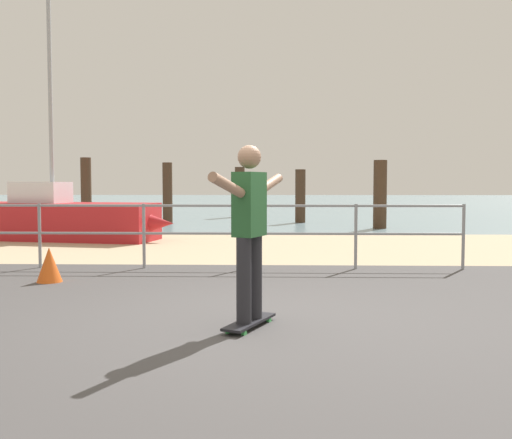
% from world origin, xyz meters
% --- Properties ---
extents(ground_plane, '(24.00, 10.00, 0.04)m').
position_xyz_m(ground_plane, '(0.00, -1.00, 0.00)').
color(ground_plane, '#474444').
rests_on(ground_plane, ground).
extents(beach_strip, '(24.00, 6.00, 0.04)m').
position_xyz_m(beach_strip, '(0.00, 7.00, 0.00)').
color(beach_strip, tan).
rests_on(beach_strip, ground).
extents(sea_surface, '(72.00, 50.00, 0.04)m').
position_xyz_m(sea_surface, '(0.00, 35.00, 0.00)').
color(sea_surface, '#75939E').
rests_on(sea_surface, ground).
extents(railing_fence, '(10.15, 0.05, 1.05)m').
position_xyz_m(railing_fence, '(-1.83, 3.60, 0.70)').
color(railing_fence, gray).
rests_on(railing_fence, ground).
extents(sailboat, '(5.06, 2.17, 5.69)m').
position_xyz_m(sailboat, '(-4.61, 8.24, 0.53)').
color(sailboat, '#B21E23').
rests_on(sailboat, ground).
extents(skateboard, '(0.50, 0.81, 0.08)m').
position_xyz_m(skateboard, '(0.01, -0.29, 0.07)').
color(skateboard, black).
rests_on(skateboard, ground).
extents(skateboarder, '(0.65, 1.37, 1.65)m').
position_xyz_m(skateboarder, '(0.01, -0.29, 1.02)').
color(skateboarder, '#26262B').
rests_on(skateboarder, skateboard).
extents(groyne_post_0, '(0.33, 0.33, 2.16)m').
position_xyz_m(groyne_post_0, '(-5.63, 12.72, 1.08)').
color(groyne_post_0, '#422D1E').
rests_on(groyne_post_0, ground).
extents(groyne_post_1, '(0.33, 0.33, 2.06)m').
position_xyz_m(groyne_post_1, '(-3.37, 14.40, 1.03)').
color(groyne_post_1, '#422D1E').
rests_on(groyne_post_1, ground).
extents(groyne_post_2, '(0.39, 0.39, 2.00)m').
position_xyz_m(groyne_post_2, '(-1.11, 17.93, 1.00)').
color(groyne_post_2, '#422D1E').
rests_on(groyne_post_2, ground).
extents(groyne_post_3, '(0.35, 0.35, 1.83)m').
position_xyz_m(groyne_post_3, '(1.14, 14.62, 0.92)').
color(groyne_post_3, '#422D1E').
rests_on(groyne_post_3, ground).
extents(groyne_post_4, '(0.40, 0.40, 2.05)m').
position_xyz_m(groyne_post_4, '(3.40, 12.08, 1.03)').
color(groyne_post_4, '#422D1E').
rests_on(groyne_post_4, ground).
extents(traffic_cone, '(0.36, 0.36, 0.50)m').
position_xyz_m(traffic_cone, '(-2.84, 2.22, 0.25)').
color(traffic_cone, '#E55919').
rests_on(traffic_cone, ground).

